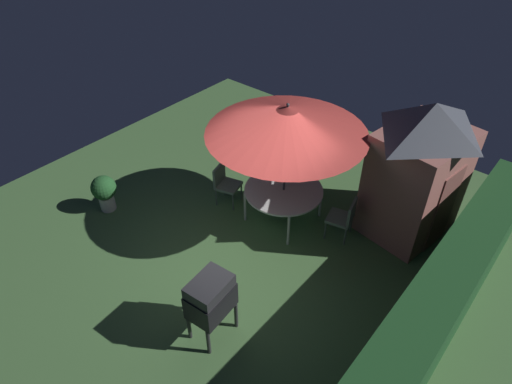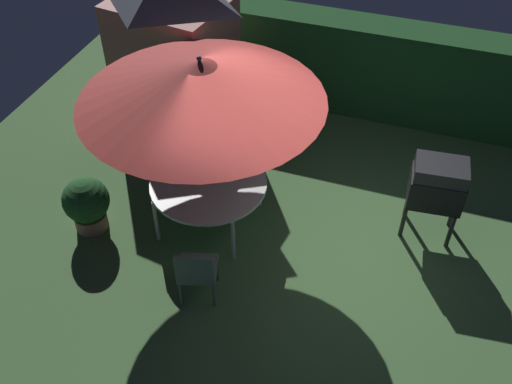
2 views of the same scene
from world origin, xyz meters
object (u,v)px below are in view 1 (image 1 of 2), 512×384
(bbq_grill, at_px, (211,298))
(potted_plant_by_shed, at_px, (104,191))
(patio_table, at_px, (284,191))
(garden_shed, at_px, (419,170))
(patio_umbrella, at_px, (287,120))
(chair_far_side, at_px, (344,217))
(potted_plant_by_grill, at_px, (302,157))
(chair_near_shed, at_px, (225,182))

(bbq_grill, relative_size, potted_plant_by_shed, 1.46)
(patio_table, distance_m, potted_plant_by_shed, 3.71)
(garden_shed, height_order, bbq_grill, garden_shed)
(bbq_grill, xyz_separation_m, potted_plant_by_shed, (-0.73, -3.83, -0.36))
(potted_plant_by_shed, bearing_deg, bbq_grill, 79.20)
(patio_umbrella, distance_m, chair_far_side, 2.19)
(patio_table, relative_size, patio_umbrella, 0.53)
(patio_table, bearing_deg, chair_far_side, 103.95)
(patio_umbrella, height_order, potted_plant_by_shed, patio_umbrella)
(patio_umbrella, bearing_deg, potted_plant_by_grill, -157.73)
(patio_umbrella, height_order, bbq_grill, patio_umbrella)
(chair_near_shed, bearing_deg, potted_plant_by_shed, -44.25)
(garden_shed, height_order, chair_far_side, garden_shed)
(garden_shed, xyz_separation_m, potted_plant_by_grill, (-0.16, -2.67, -0.96))
(garden_shed, distance_m, chair_near_shed, 3.85)
(patio_table, height_order, patio_umbrella, patio_umbrella)
(patio_table, bearing_deg, potted_plant_by_shed, -54.51)
(chair_near_shed, relative_size, potted_plant_by_grill, 1.08)
(patio_table, height_order, bbq_grill, bbq_grill)
(garden_shed, xyz_separation_m, patio_umbrella, (1.38, -2.04, 0.90))
(garden_shed, xyz_separation_m, potted_plant_by_shed, (3.53, -5.05, -0.92))
(patio_table, relative_size, potted_plant_by_grill, 1.89)
(garden_shed, height_order, potted_plant_by_grill, garden_shed)
(bbq_grill, bearing_deg, potted_plant_by_grill, -161.88)
(patio_table, xyz_separation_m, bbq_grill, (2.88, 0.82, 0.15))
(patio_umbrella, distance_m, potted_plant_by_grill, 2.49)
(garden_shed, bearing_deg, patio_umbrella, -55.92)
(chair_far_side, height_order, potted_plant_by_grill, chair_far_side)
(patio_umbrella, relative_size, bbq_grill, 2.47)
(bbq_grill, xyz_separation_m, potted_plant_by_grill, (-4.42, -1.44, -0.40))
(chair_far_side, bearing_deg, chair_near_shed, -75.05)
(patio_umbrella, distance_m, bbq_grill, 3.33)
(patio_umbrella, height_order, chair_near_shed, patio_umbrella)
(bbq_grill, distance_m, chair_far_side, 3.23)
(patio_table, bearing_deg, chair_near_shed, -74.10)
(chair_near_shed, bearing_deg, patio_umbrella, 105.90)
(bbq_grill, xyz_separation_m, chair_near_shed, (-2.52, -2.09, -0.33))
(chair_far_side, bearing_deg, patio_table, -76.05)
(bbq_grill, bearing_deg, patio_table, -164.18)
(patio_table, relative_size, potted_plant_by_shed, 1.91)
(chair_near_shed, height_order, potted_plant_by_grill, chair_near_shed)
(potted_plant_by_shed, bearing_deg, patio_umbrella, 125.49)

